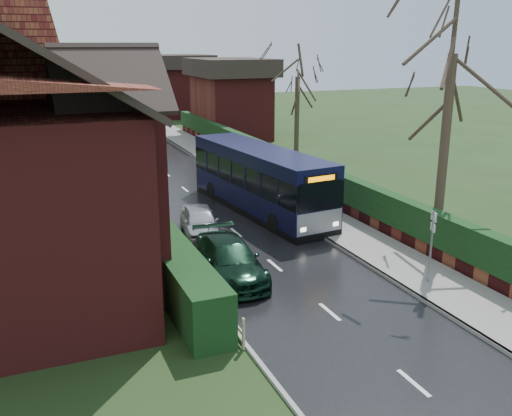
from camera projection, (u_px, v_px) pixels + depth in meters
name	position (u px, v px, depth m)	size (l,w,h in m)	color
ground	(300.00, 287.00, 18.79)	(140.00, 140.00, 0.00)	#253F1B
road	(207.00, 208.00, 27.67)	(6.00, 100.00, 0.02)	black
pavement	(286.00, 198.00, 29.21)	(2.50, 100.00, 0.14)	slate
kerb_right	(265.00, 201.00, 28.77)	(0.12, 100.00, 0.14)	gray
kerb_left	(145.00, 215.00, 26.54)	(0.12, 100.00, 0.10)	gray
front_hedge	(149.00, 233.00, 21.58)	(1.20, 16.00, 1.60)	black
picket_fence	(168.00, 240.00, 21.95)	(0.10, 16.00, 0.90)	#9A8D68
right_wall_hedge	(314.00, 178.00, 29.51)	(0.60, 50.00, 1.80)	maroon
bus	(260.00, 181.00, 26.83)	(3.36, 10.17, 3.03)	black
car_silver	(200.00, 222.00, 23.63)	(1.46, 3.62, 1.23)	silver
car_green	(229.00, 260.00, 19.38)	(1.84, 4.53, 1.31)	black
car_distant	(110.00, 117.00, 56.93)	(1.26, 3.62, 1.19)	black
bus_stop_sign	(432.00, 237.00, 18.46)	(0.19, 0.38, 2.58)	slate
tree_right_near	(454.00, 39.00, 20.16)	(4.89, 4.89, 10.55)	#3C2E23
tree_right_far	(298.00, 70.00, 35.71)	(4.21, 4.21, 8.13)	#342B1F
tree_house_side	(2.00, 53.00, 27.06)	(4.28, 4.28, 9.72)	#382C21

